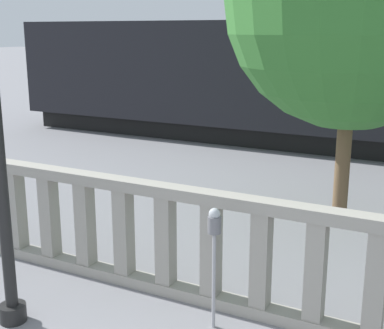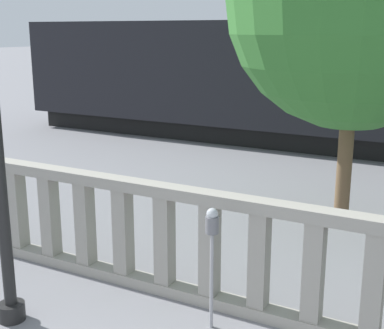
% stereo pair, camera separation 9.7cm
% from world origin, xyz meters
% --- Properties ---
extents(balustrade, '(15.71, 0.24, 1.39)m').
position_xyz_m(balustrade, '(-0.00, 3.33, 0.70)').
color(balustrade, '#9E998E').
rests_on(balustrade, ground).
extents(parking_meter, '(0.14, 0.14, 1.38)m').
position_xyz_m(parking_meter, '(-0.37, 2.88, 1.07)').
color(parking_meter, '#99999E').
rests_on(parking_meter, ground).
extents(tree_right, '(4.08, 4.08, 5.68)m').
position_xyz_m(tree_right, '(0.08, 6.99, 3.63)').
color(tree_right, brown).
rests_on(tree_right, ground).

